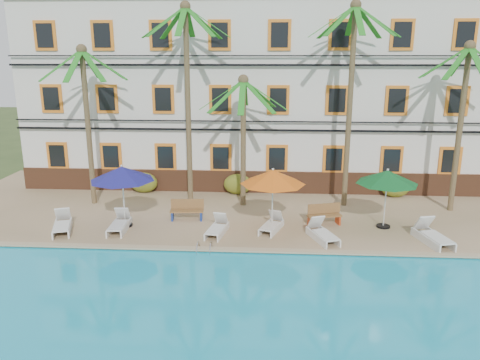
# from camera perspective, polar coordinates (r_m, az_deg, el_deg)

# --- Properties ---
(ground) EXTENTS (100.00, 100.00, 0.00)m
(ground) POSITION_cam_1_polar(r_m,az_deg,el_deg) (19.02, 0.11, -8.20)
(ground) COLOR #384C23
(ground) RESTS_ON ground
(pool_deck) EXTENTS (30.00, 12.00, 0.25)m
(pool_deck) POSITION_cam_1_polar(r_m,az_deg,el_deg) (23.65, 0.85, -3.14)
(pool_deck) COLOR tan
(pool_deck) RESTS_ON ground
(swimming_pool) EXTENTS (26.00, 12.00, 0.20)m
(swimming_pool) POSITION_cam_1_polar(r_m,az_deg,el_deg) (12.85, -1.91, -20.15)
(swimming_pool) COLOR #1BA9CE
(swimming_pool) RESTS_ON ground
(pool_coping) EXTENTS (30.00, 0.35, 0.06)m
(pool_coping) POSITION_cam_1_polar(r_m,az_deg,el_deg) (18.08, -0.07, -8.50)
(pool_coping) COLOR tan
(pool_coping) RESTS_ON pool_deck
(hotel_building) EXTENTS (25.40, 6.44, 10.22)m
(hotel_building) POSITION_cam_1_polar(r_m,az_deg,el_deg) (27.53, 1.40, 10.59)
(hotel_building) COLOR silver
(hotel_building) RESTS_ON pool_deck
(palm_a) EXTENTS (4.17, 4.17, 7.74)m
(palm_a) POSITION_cam_1_polar(r_m,az_deg,el_deg) (23.83, -18.25, 8.80)
(palm_a) COLOR brown
(palm_a) RESTS_ON pool_deck
(palm_b) EXTENTS (4.17, 4.17, 9.65)m
(palm_b) POSITION_cam_1_polar(r_m,az_deg,el_deg) (22.92, -6.44, 11.96)
(palm_b) COLOR brown
(palm_b) RESTS_ON pool_deck
(palm_c) EXTENTS (4.17, 4.17, 6.37)m
(palm_c) POSITION_cam_1_polar(r_m,az_deg,el_deg) (22.47, 0.40, 7.13)
(palm_c) COLOR brown
(palm_c) RESTS_ON pool_deck
(palm_d) EXTENTS (4.17, 4.17, 9.66)m
(palm_d) POSITION_cam_1_polar(r_m,az_deg,el_deg) (22.82, 13.40, 11.65)
(palm_d) COLOR brown
(palm_d) RESTS_ON pool_deck
(palm_e) EXTENTS (4.17, 4.17, 7.87)m
(palm_e) POSITION_cam_1_polar(r_m,az_deg,el_deg) (23.80, 25.51, 8.28)
(palm_e) COLOR brown
(palm_e) RESTS_ON pool_deck
(shrub_left) EXTENTS (1.50, 0.90, 1.10)m
(shrub_left) POSITION_cam_1_polar(r_m,az_deg,el_deg) (25.86, -11.66, -0.31)
(shrub_left) COLOR #1C5016
(shrub_left) RESTS_ON pool_deck
(shrub_mid) EXTENTS (1.50, 0.90, 1.10)m
(shrub_mid) POSITION_cam_1_polar(r_m,az_deg,el_deg) (25.02, -0.28, -0.51)
(shrub_mid) COLOR #1C5016
(shrub_mid) RESTS_ON pool_deck
(shrub_right) EXTENTS (1.50, 0.90, 1.10)m
(shrub_right) POSITION_cam_1_polar(r_m,az_deg,el_deg) (25.84, 18.42, -0.79)
(shrub_right) COLOR #1C5016
(shrub_right) RESTS_ON pool_deck
(umbrella_blue) EXTENTS (2.76, 2.76, 2.76)m
(umbrella_blue) POSITION_cam_1_polar(r_m,az_deg,el_deg) (20.47, -14.19, 0.73)
(umbrella_blue) COLOR black
(umbrella_blue) RESTS_ON pool_deck
(umbrella_red) EXTENTS (2.73, 2.73, 2.72)m
(umbrella_red) POSITION_cam_1_polar(r_m,az_deg,el_deg) (19.44, 4.03, 0.32)
(umbrella_red) COLOR black
(umbrella_red) RESTS_ON pool_deck
(umbrella_green) EXTENTS (2.62, 2.62, 2.62)m
(umbrella_green) POSITION_cam_1_polar(r_m,az_deg,el_deg) (20.70, 17.51, 0.31)
(umbrella_green) COLOR black
(umbrella_green) RESTS_ON pool_deck
(lounger_a) EXTENTS (1.26, 2.02, 0.90)m
(lounger_a) POSITION_cam_1_polar(r_m,az_deg,el_deg) (21.26, -20.85, -5.11)
(lounger_a) COLOR silver
(lounger_a) RESTS_ON pool_deck
(lounger_b) EXTENTS (0.75, 1.88, 0.87)m
(lounger_b) POSITION_cam_1_polar(r_m,az_deg,el_deg) (20.64, -14.47, -5.19)
(lounger_b) COLOR silver
(lounger_b) RESTS_ON pool_deck
(lounger_c) EXTENTS (0.91, 1.80, 0.81)m
(lounger_c) POSITION_cam_1_polar(r_m,az_deg,el_deg) (19.61, -2.80, -5.86)
(lounger_c) COLOR silver
(lounger_c) RESTS_ON pool_deck
(lounger_d) EXTENTS (1.13, 1.79, 0.80)m
(lounger_d) POSITION_cam_1_polar(r_m,az_deg,el_deg) (20.02, 3.88, -5.45)
(lounger_d) COLOR silver
(lounger_d) RESTS_ON pool_deck
(lounger_e) EXTENTS (1.27, 1.96, 0.87)m
(lounger_e) POSITION_cam_1_polar(r_m,az_deg,el_deg) (19.27, 10.01, -6.41)
(lounger_e) COLOR silver
(lounger_e) RESTS_ON pool_deck
(lounger_f) EXTENTS (1.21, 2.16, 0.96)m
(lounger_f) POSITION_cam_1_polar(r_m,az_deg,el_deg) (20.19, 22.40, -6.26)
(lounger_f) COLOR silver
(lounger_f) RESTS_ON pool_deck
(bench_left) EXTENTS (1.53, 0.59, 0.93)m
(bench_left) POSITION_cam_1_polar(r_m,az_deg,el_deg) (21.35, -6.49, -3.59)
(bench_left) COLOR olive
(bench_left) RESTS_ON pool_deck
(bench_right) EXTENTS (1.57, 0.86, 0.93)m
(bench_right) POSITION_cam_1_polar(r_m,az_deg,el_deg) (20.92, 10.16, -4.13)
(bench_right) COLOR olive
(bench_right) RESTS_ON pool_deck
(pool_ladder) EXTENTS (0.54, 0.74, 0.74)m
(pool_ladder) POSITION_cam_1_polar(r_m,az_deg,el_deg) (18.13, -4.35, -8.59)
(pool_ladder) COLOR silver
(pool_ladder) RESTS_ON ground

